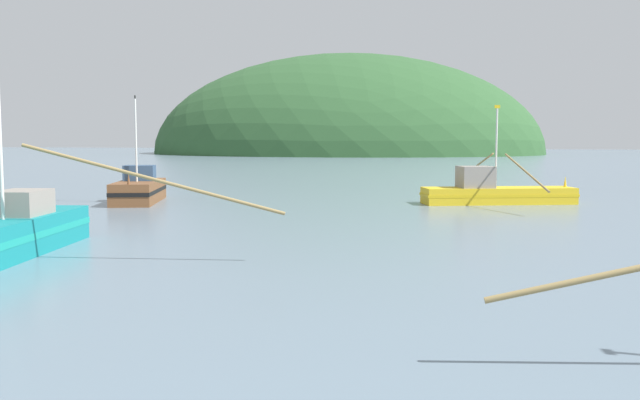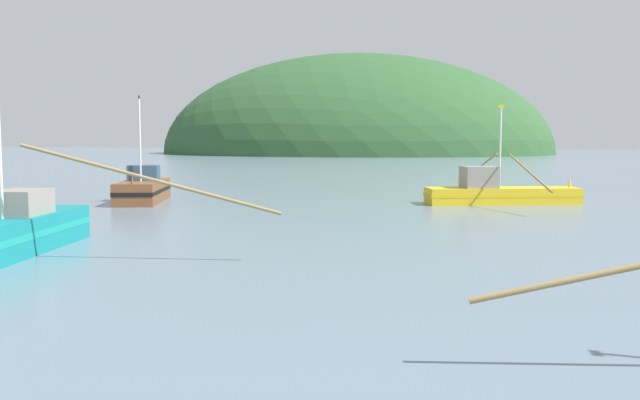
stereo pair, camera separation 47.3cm
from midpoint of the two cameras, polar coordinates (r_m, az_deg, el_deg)
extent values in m
ellipsoid|color=#2D562D|center=(200.56, 2.79, 3.92)|extent=(113.43, 90.74, 57.29)
cube|color=gray|center=(27.34, -23.27, -0.17)|extent=(2.06, 2.47, 0.92)
cylinder|color=#997F4C|center=(23.47, -13.46, 1.71)|extent=(8.63, 2.22, 2.40)
cube|color=brown|center=(46.41, -14.31, 0.71)|extent=(4.99, 7.84, 1.40)
cube|color=black|center=(46.41, -14.31, 0.79)|extent=(5.04, 7.92, 0.25)
cone|color=brown|center=(42.99, -15.15, 1.75)|extent=(0.26, 0.26, 0.70)
cube|color=#334C6B|center=(46.71, -14.26, 2.22)|extent=(2.34, 2.05, 1.01)
cylinder|color=silver|center=(45.65, -14.55, 4.85)|extent=(0.12, 0.12, 5.32)
cube|color=black|center=(45.73, -14.63, 8.34)|extent=(0.16, 0.35, 0.20)
cube|color=gold|center=(45.17, 15.28, 0.34)|extent=(9.85, 5.63, 1.05)
cube|color=gold|center=(45.17, 15.29, 0.41)|extent=(9.95, 5.68, 0.19)
cone|color=gold|center=(46.78, 20.45, 1.43)|extent=(0.26, 0.26, 0.70)
cube|color=gray|center=(44.60, 13.46, 1.88)|extent=(2.66, 2.63, 1.37)
cylinder|color=silver|center=(44.97, 15.14, 4.21)|extent=(0.12, 0.12, 5.03)
cube|color=gold|center=(45.01, 15.22, 7.57)|extent=(0.35, 0.16, 0.20)
cylinder|color=#997F4C|center=(49.26, 13.62, 2.80)|extent=(2.46, 6.18, 1.96)
cylinder|color=#997F4C|center=(40.92, 17.41, 2.27)|extent=(2.46, 6.18, 1.96)
camera|label=1|loc=(0.24, -89.56, 0.04)|focal=38.24mm
camera|label=2|loc=(0.24, 90.44, -0.04)|focal=38.24mm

